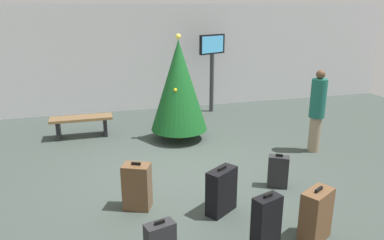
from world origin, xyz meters
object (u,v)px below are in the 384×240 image
Objects in this scene: holiday_tree at (179,86)px; suitcase_3 at (221,191)px; waiting_bench at (82,122)px; suitcase_4 at (137,186)px; flight_info_kiosk at (212,58)px; suitcase_1 at (278,171)px; suitcase_5 at (266,226)px; suitcase_0 at (316,216)px; traveller_0 at (317,109)px.

suitcase_3 is at bearing -93.17° from holiday_tree.
waiting_bench is 1.90× the size of suitcase_4.
holiday_tree is 2.55m from flight_info_kiosk.
suitcase_3 reaches higher than suitcase_1.
flight_info_kiosk is 4.95m from suitcase_1.
suitcase_5 reaches higher than suitcase_4.
waiting_bench is 1.74× the size of suitcase_5.
suitcase_5 reaches higher than suitcase_3.
holiday_tree is 3.24× the size of suitcase_0.
holiday_tree reaches higher than flight_info_kiosk.
flight_info_kiosk reaches higher than suitcase_4.
suitcase_4 is at bearing -77.20° from waiting_bench.
waiting_bench is 5.14m from traveller_0.
suitcase_3 is 0.98× the size of suitcase_4.
suitcase_5 is at bearing -67.00° from waiting_bench.
flight_info_kiosk is at bearing 76.79° from suitcase_5.
suitcase_4 is at bearing 131.73° from suitcase_5.
flight_info_kiosk is 6.55m from suitcase_5.
suitcase_1 is 0.73× the size of suitcase_5.
traveller_0 reaches higher than suitcase_5.
holiday_tree reaches higher than waiting_bench.
suitcase_5 is (1.31, -1.47, 0.03)m from suitcase_4.
waiting_bench is at bearing 154.19° from traveller_0.
suitcase_1 is at bearing -95.72° from flight_info_kiosk.
waiting_bench is at bearing 102.80° from suitcase_4.
holiday_tree is at bearing 86.83° from suitcase_3.
flight_info_kiosk is at bearing 84.28° from suitcase_1.
holiday_tree is 3.32m from suitcase_3.
suitcase_5 is at bearing -103.21° from flight_info_kiosk.
suitcase_0 is 0.73m from suitcase_5.
flight_info_kiosk reaches higher than suitcase_5.
holiday_tree reaches higher than traveller_0.
suitcase_3 is 1.22m from suitcase_4.
suitcase_0 is at bearing -100.62° from suitcase_1.
suitcase_1 is at bearing 0.94° from suitcase_4.
flight_info_kiosk is at bearing 72.58° from suitcase_3.
flight_info_kiosk is 5.68m from suitcase_4.
suitcase_3 is (-0.18, -3.19, -0.89)m from holiday_tree.
flight_info_kiosk reaches higher than suitcase_3.
suitcase_0 is 1.31m from suitcase_3.
waiting_bench is 0.81× the size of traveller_0.
waiting_bench is 1.90× the size of suitcase_0.
waiting_bench is (-3.58, -1.31, -1.17)m from flight_info_kiosk.
flight_info_kiosk reaches higher than suitcase_0.
waiting_bench is at bearing 113.00° from suitcase_5.
suitcase_0 is 2.47m from suitcase_4.
waiting_bench is 5.39m from suitcase_5.
traveller_0 reaches higher than suitcase_4.
suitcase_1 is 2.31m from suitcase_4.
suitcase_5 reaches higher than suitcase_0.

